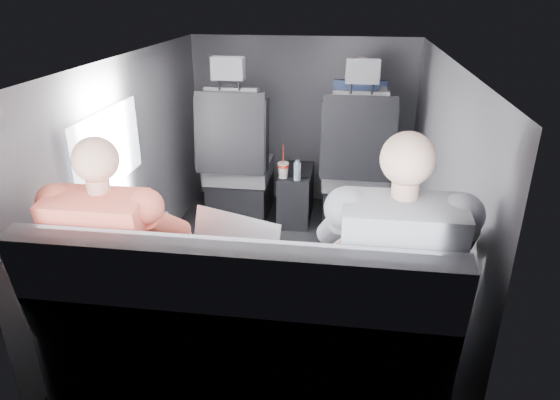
# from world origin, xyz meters

# --- Properties ---
(floor) EXTENTS (2.60, 2.60, 0.00)m
(floor) POSITION_xyz_m (0.00, 0.00, 0.00)
(floor) COLOR black
(floor) RESTS_ON ground
(ceiling) EXTENTS (2.60, 2.60, 0.00)m
(ceiling) POSITION_xyz_m (0.00, 0.00, 1.35)
(ceiling) COLOR #B2B2AD
(ceiling) RESTS_ON panel_back
(panel_left) EXTENTS (0.02, 2.60, 1.35)m
(panel_left) POSITION_xyz_m (-0.90, 0.00, 0.68)
(panel_left) COLOR #56565B
(panel_left) RESTS_ON floor
(panel_right) EXTENTS (0.02, 2.60, 1.35)m
(panel_right) POSITION_xyz_m (0.90, 0.00, 0.68)
(panel_right) COLOR #56565B
(panel_right) RESTS_ON floor
(panel_front) EXTENTS (1.80, 0.02, 1.35)m
(panel_front) POSITION_xyz_m (0.00, 1.30, 0.68)
(panel_front) COLOR #56565B
(panel_front) RESTS_ON floor
(panel_back) EXTENTS (1.80, 0.02, 1.35)m
(panel_back) POSITION_xyz_m (0.00, -1.30, 0.68)
(panel_back) COLOR #56565B
(panel_back) RESTS_ON floor
(side_window) EXTENTS (0.02, 0.75, 0.42)m
(side_window) POSITION_xyz_m (-0.88, -0.30, 0.90)
(side_window) COLOR white
(side_window) RESTS_ON panel_left
(seatbelt) EXTENTS (0.35, 0.11, 0.59)m
(seatbelt) POSITION_xyz_m (0.45, 0.67, 0.80)
(seatbelt) COLOR black
(seatbelt) RESTS_ON front_seat_right
(front_seat_left) EXTENTS (0.52, 0.58, 1.26)m
(front_seat_left) POSITION_xyz_m (-0.45, 0.84, 0.40)
(front_seat_left) COLOR black
(front_seat_left) RESTS_ON floor
(front_seat_right) EXTENTS (0.52, 0.58, 1.26)m
(front_seat_right) POSITION_xyz_m (0.45, 0.84, 0.40)
(front_seat_right) COLOR black
(front_seat_right) RESTS_ON floor
(center_console) EXTENTS (0.24, 0.48, 0.41)m
(center_console) POSITION_xyz_m (0.00, 0.88, 0.20)
(center_console) COLOR black
(center_console) RESTS_ON floor
(rear_bench) EXTENTS (1.60, 0.57, 0.92)m
(rear_bench) POSITION_xyz_m (0.00, -1.06, 0.31)
(rear_bench) COLOR #5A5A5F
(rear_bench) RESTS_ON floor
(soda_cup) EXTENTS (0.08, 0.08, 0.25)m
(soda_cup) POSITION_xyz_m (-0.08, 0.72, 0.46)
(soda_cup) COLOR white
(soda_cup) RESTS_ON center_console
(water_bottle) EXTENTS (0.05, 0.05, 0.15)m
(water_bottle) POSITION_xyz_m (0.03, 0.69, 0.47)
(water_bottle) COLOR #A9D1E5
(water_bottle) RESTS_ON center_console
(laptop_white) EXTENTS (0.36, 0.37, 0.23)m
(laptop_white) POSITION_xyz_m (-0.50, -0.83, 0.63)
(laptop_white) COLOR white
(laptop_white) RESTS_ON passenger_rear_left
(laptop_silver) EXTENTS (0.47, 0.48, 0.28)m
(laptop_silver) POSITION_xyz_m (-0.05, -0.85, 0.64)
(laptop_silver) COLOR silver
(laptop_silver) RESTS_ON rear_bench
(laptop_black) EXTENTS (0.38, 0.38, 0.23)m
(laptop_black) POSITION_xyz_m (0.61, -0.78, 0.63)
(laptop_black) COLOR black
(laptop_black) RESTS_ON passenger_rear_right
(passenger_rear_left) EXTENTS (0.49, 0.61, 1.20)m
(passenger_rear_left) POSITION_xyz_m (-0.53, -0.97, 0.62)
(passenger_rear_left) COLOR #34353A
(passenger_rear_left) RESTS_ON rear_bench
(passenger_rear_right) EXTENTS (0.53, 0.64, 1.26)m
(passenger_rear_right) POSITION_xyz_m (0.58, -0.97, 0.64)
(passenger_rear_right) COLOR navy
(passenger_rear_right) RESTS_ON rear_bench
(passenger_front_right) EXTENTS (0.40, 0.40, 0.80)m
(passenger_front_right) POSITION_xyz_m (0.45, 1.10, 0.75)
(passenger_front_right) COLOR navy
(passenger_front_right) RESTS_ON front_seat_right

